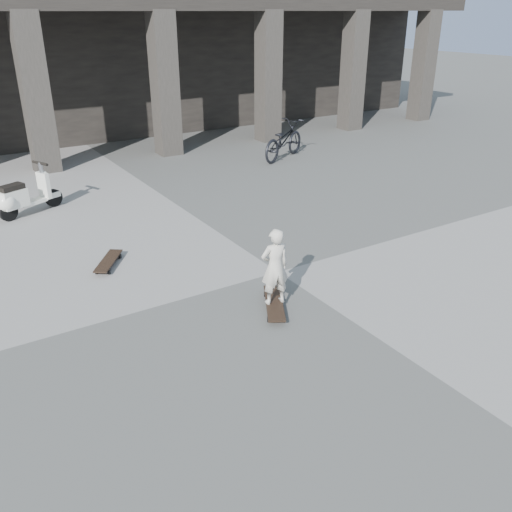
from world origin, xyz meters
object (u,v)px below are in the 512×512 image
longboard (274,303)px  bicycle (283,140)px  skateboard_spare (108,261)px  scooter (19,198)px  child (275,267)px

longboard → bicycle: bicycle is taller
longboard → skateboard_spare: size_ratio=1.19×
longboard → skateboard_spare: bearing=59.8°
skateboard_spare → bicycle: 8.05m
scooter → bicycle: bicycle is taller
child → scooter: bearing=-58.7°
skateboard_spare → bicycle: bearing=-20.8°
longboard → bicycle: bearing=-6.1°
longboard → scooter: 6.48m
child → bicycle: size_ratio=0.56×
child → bicycle: 8.79m
skateboard_spare → bicycle: size_ratio=0.43×
longboard → child: bearing=-177.1°
bicycle → child: bearing=118.0°
longboard → skateboard_spare: skateboard_spare is taller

